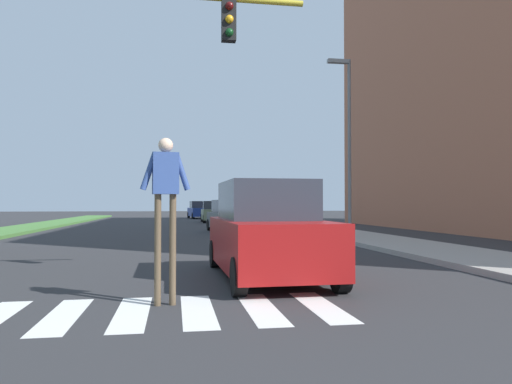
{
  "coord_description": "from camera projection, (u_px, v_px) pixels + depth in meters",
  "views": [
    {
      "loc": [
        0.57,
        1.3,
        1.51
      ],
      "look_at": [
        3.56,
        19.19,
        1.94
      ],
      "focal_mm": 34.31,
      "sensor_mm": 36.0,
      "label": 1
    }
  ],
  "objects": [
    {
      "name": "ground_plane",
      "position": [
        164.0,
        230.0,
        28.17
      ],
      "size": [
        140.0,
        140.0,
        0.0
      ],
      "primitive_type": "plane",
      "color": "#2D2D30"
    },
    {
      "name": "crosswalk",
      "position": [
        132.0,
        313.0,
        6.71
      ],
      "size": [
        5.85,
        2.2,
        0.01
      ],
      "color": "silver",
      "rests_on": "ground_plane"
    },
    {
      "name": "median_strip",
      "position": [
        4.0,
        232.0,
        24.89
      ],
      "size": [
        2.76,
        64.0,
        0.15
      ],
      "primitive_type": "cube",
      "color": "#477A38",
      "rests_on": "ground_plane"
    },
    {
      "name": "sidewalk_right",
      "position": [
        315.0,
        229.0,
        27.58
      ],
      "size": [
        3.0,
        64.0,
        0.15
      ],
      "primitive_type": "cube",
      "color": "#9E9991",
      "rests_on": "ground_plane"
    },
    {
      "name": "street_lamp_right",
      "position": [
        347.0,
        131.0,
        20.73
      ],
      "size": [
        1.02,
        0.24,
        7.5
      ],
      "color": "slate",
      "rests_on": "sidewalk_right"
    },
    {
      "name": "pedestrian_performer",
      "position": [
        165.0,
        193.0,
        7.28
      ],
      "size": [
        0.75,
        0.28,
        2.49
      ],
      "color": "brown",
      "rests_on": "ground_plane"
    },
    {
      "name": "suv_crossing",
      "position": [
        267.0,
        232.0,
        9.98
      ],
      "size": [
        2.05,
        4.64,
        1.97
      ],
      "color": "maroon",
      "rests_on": "ground_plane"
    },
    {
      "name": "sedan_midblock",
      "position": [
        230.0,
        217.0,
        25.82
      ],
      "size": [
        2.18,
        4.69,
        1.7
      ],
      "color": "#474C51",
      "rests_on": "ground_plane"
    },
    {
      "name": "sedan_distant",
      "position": [
        213.0,
        212.0,
        39.65
      ],
      "size": [
        1.82,
        4.18,
        1.72
      ],
      "color": "gray",
      "rests_on": "ground_plane"
    },
    {
      "name": "sedan_far_horizon",
      "position": [
        198.0,
        210.0,
        49.64
      ],
      "size": [
        2.15,
        4.55,
        1.76
      ],
      "color": "navy",
      "rests_on": "ground_plane"
    }
  ]
}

